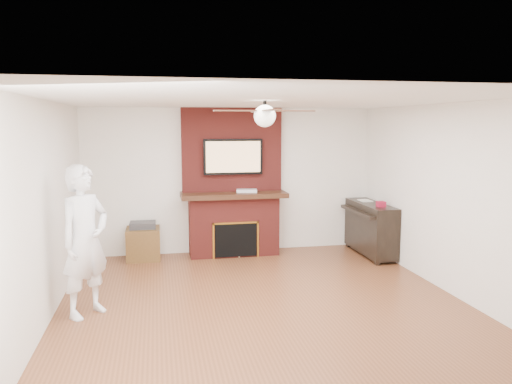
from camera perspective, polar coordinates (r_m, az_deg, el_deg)
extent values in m
cube|color=#5B311B|center=(6.37, 0.96, -13.55)|extent=(5.36, 5.86, 0.18)
cube|color=white|center=(5.94, 1.02, 11.29)|extent=(5.36, 5.86, 0.18)
cube|color=silver|center=(8.78, -2.96, 1.39)|extent=(5.36, 0.18, 2.50)
cube|color=silver|center=(3.36, 11.48, -9.25)|extent=(5.36, 0.18, 2.50)
cube|color=silver|center=(6.03, -23.86, -2.21)|extent=(0.18, 5.86, 2.50)
cube|color=silver|center=(7.03, 22.09, -0.78)|extent=(0.18, 5.86, 2.50)
cube|color=maroon|center=(8.57, -2.59, -3.85)|extent=(1.50, 0.50, 1.00)
cube|color=black|center=(8.45, -2.58, -0.30)|extent=(1.78, 0.64, 0.08)
cube|color=maroon|center=(8.55, -2.80, 4.85)|extent=(1.70, 0.20, 1.42)
cube|color=black|center=(8.36, -2.32, -5.51)|extent=(0.70, 0.06, 0.55)
cube|color=#BF8C2D|center=(8.30, -2.32, -3.57)|extent=(0.78, 0.02, 0.03)
cube|color=#BF8C2D|center=(8.31, -4.87, -5.62)|extent=(0.03, 0.02, 0.61)
cube|color=#BF8C2D|center=(8.42, 0.22, -5.41)|extent=(0.03, 0.02, 0.61)
cube|color=black|center=(8.42, -2.64, 4.05)|extent=(1.00, 0.07, 0.60)
cube|color=tan|center=(8.38, -2.60, 4.03)|extent=(0.92, 0.01, 0.52)
cylinder|color=black|center=(5.94, 1.01, 9.75)|extent=(0.04, 0.04, 0.14)
sphere|color=white|center=(5.93, 1.01, 8.69)|extent=(0.26, 0.26, 0.26)
cube|color=black|center=(6.01, 4.13, 9.23)|extent=(0.55, 0.11, 0.01)
cube|color=black|center=(6.26, 0.36, 9.19)|extent=(0.11, 0.55, 0.01)
cube|color=black|center=(5.87, -2.18, 9.28)|extent=(0.55, 0.11, 0.01)
cube|color=black|center=(5.61, 1.74, 9.35)|extent=(0.11, 0.55, 0.01)
imported|color=white|center=(6.11, -18.96, -5.32)|extent=(0.76, 0.77, 1.77)
cube|color=#503517|center=(8.51, -12.75, -5.77)|extent=(0.54, 0.54, 0.52)
cube|color=#2C2C2E|center=(8.44, -12.81, -3.70)|extent=(0.42, 0.33, 0.10)
cube|color=black|center=(8.75, 12.96, -3.99)|extent=(0.40, 1.37, 0.84)
cube|color=black|center=(8.17, 13.75, -5.60)|extent=(0.06, 0.11, 0.74)
cube|color=black|center=(9.26, 10.57, -3.94)|extent=(0.06, 0.11, 0.74)
cube|color=black|center=(8.60, 11.62, -2.22)|extent=(0.15, 1.26, 0.05)
cube|color=silver|center=(8.91, 12.36, -0.96)|extent=(0.19, 0.26, 0.01)
cube|color=maroon|center=(8.34, 14.09, -1.35)|extent=(0.13, 0.13, 0.09)
cube|color=silver|center=(8.45, -1.07, 0.15)|extent=(0.37, 0.25, 0.05)
cylinder|color=red|center=(8.46, -4.04, -7.08)|extent=(0.07, 0.07, 0.12)
cylinder|color=#5C8F39|center=(8.52, -2.29, -7.02)|extent=(0.07, 0.07, 0.10)
cylinder|color=#EDE9BC|center=(8.48, -1.98, -7.10)|extent=(0.09, 0.09, 0.10)
cylinder|color=#2B5D82|center=(8.51, -1.08, -7.13)|extent=(0.06, 0.06, 0.07)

